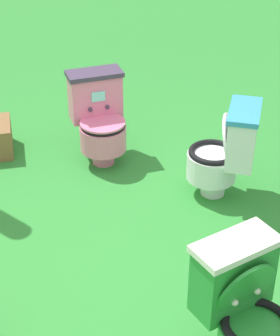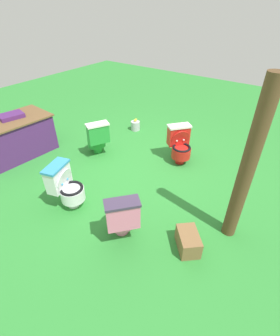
% 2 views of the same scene
% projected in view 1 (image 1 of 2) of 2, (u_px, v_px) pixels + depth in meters
% --- Properties ---
extents(ground, '(14.00, 14.00, 0.00)m').
position_uv_depth(ground, '(94.00, 289.00, 3.60)').
color(ground, '#2D8433').
extents(toilet_green, '(0.59, 0.62, 0.73)m').
position_uv_depth(toilet_green, '(245.00, 309.00, 2.94)').
color(toilet_green, green).
rests_on(toilet_green, ground).
extents(toilet_pink, '(0.63, 0.63, 0.73)m').
position_uv_depth(toilet_pink, '(100.00, 118.00, 4.72)').
color(toilet_pink, pink).
rests_on(toilet_pink, ground).
extents(toilet_white, '(0.53, 0.59, 0.73)m').
position_uv_depth(toilet_white, '(226.00, 151.00, 4.27)').
color(toilet_white, white).
rests_on(toilet_white, ground).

